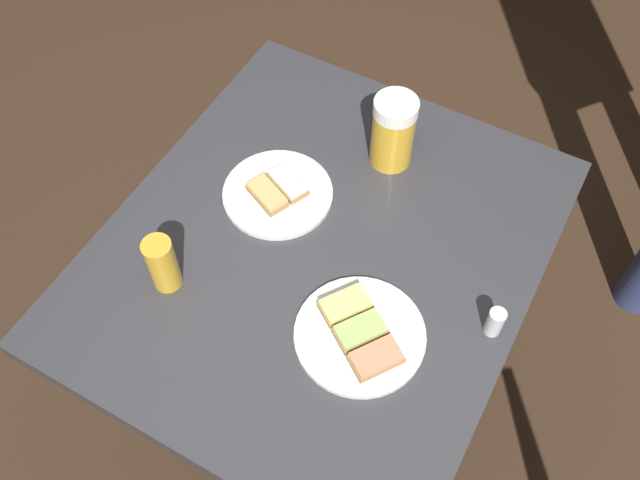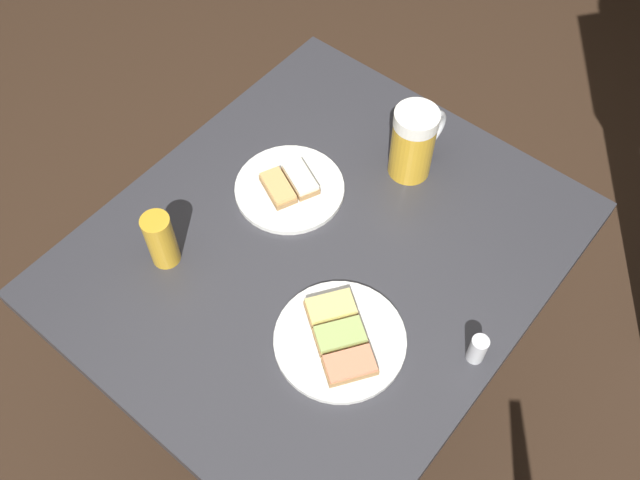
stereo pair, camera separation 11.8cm
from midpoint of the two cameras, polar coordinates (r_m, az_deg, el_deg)
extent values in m
plane|color=#382619|center=(1.86, 1.86, -13.21)|extent=(6.00, 6.00, 0.00)
cylinder|color=black|center=(1.85, 1.87, -13.13)|extent=(0.44, 0.44, 0.01)
cylinder|color=black|center=(1.52, 2.24, -8.35)|extent=(0.09, 0.09, 0.70)
cube|color=#333338|center=(1.21, 2.78, -1.21)|extent=(0.71, 0.82, 0.04)
cylinder|color=white|center=(1.11, 4.72, -8.40)|extent=(0.21, 0.21, 0.01)
cube|color=#9E7547|center=(1.12, 3.92, -5.90)|extent=(0.08, 0.09, 0.01)
cube|color=#EFE07A|center=(1.11, 3.95, -5.66)|extent=(0.08, 0.09, 0.01)
cube|color=#9E7547|center=(1.10, 4.76, -8.15)|extent=(0.08, 0.09, 0.01)
cube|color=#ADC66B|center=(1.09, 4.80, -7.93)|extent=(0.08, 0.09, 0.01)
cube|color=#9E7547|center=(1.08, 5.64, -10.49)|extent=(0.08, 0.09, 0.01)
cube|color=#EA8E66|center=(1.07, 5.69, -10.28)|extent=(0.08, 0.09, 0.01)
cylinder|color=white|center=(1.27, 0.16, 4.05)|extent=(0.20, 0.20, 0.01)
cube|color=#9E7547|center=(1.26, 1.08, 4.72)|extent=(0.09, 0.07, 0.01)
cube|color=white|center=(1.26, 1.08, 5.00)|extent=(0.09, 0.07, 0.01)
cube|color=#9E7547|center=(1.25, -0.76, 4.00)|extent=(0.09, 0.07, 0.01)
cube|color=#E5B266|center=(1.24, -0.76, 4.28)|extent=(0.09, 0.07, 0.01)
cylinder|color=gold|center=(1.27, 10.20, 7.26)|extent=(0.08, 0.08, 0.12)
cylinder|color=white|center=(1.22, 10.71, 9.51)|extent=(0.08, 0.08, 0.03)
torus|color=silver|center=(1.30, 11.64, 8.61)|extent=(0.02, 0.08, 0.08)
cylinder|color=gold|center=(1.16, -10.08, -0.20)|extent=(0.05, 0.05, 0.11)
cylinder|color=silver|center=(1.12, 15.79, -8.84)|extent=(0.03, 0.03, 0.06)
camera|label=1|loc=(0.06, -87.13, 4.28)|focal=39.11mm
camera|label=2|loc=(0.06, 92.87, -4.28)|focal=39.11mm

